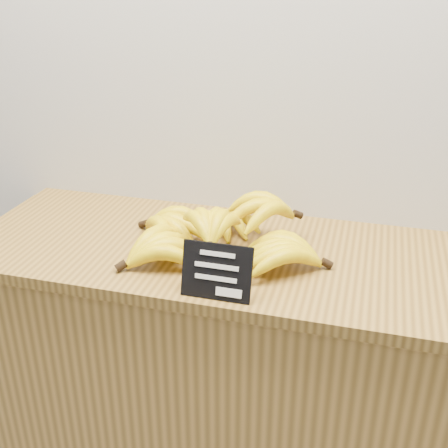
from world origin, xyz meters
TOP-DOWN VIEW (x-y plane):
  - counter at (0.11, 2.75)m, footprint 1.46×0.50m
  - counter_top at (0.11, 2.75)m, footprint 1.36×0.54m
  - chalkboard_sign at (0.14, 2.52)m, footprint 0.16×0.04m
  - banana_pile at (0.08, 2.73)m, footprint 0.52×0.37m

SIDE VIEW (x-z plane):
  - counter at x=0.11m, z-range 0.00..0.90m
  - counter_top at x=0.11m, z-range 0.90..0.93m
  - banana_pile at x=0.08m, z-range 0.92..1.04m
  - chalkboard_sign at x=0.14m, z-range 0.93..1.05m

